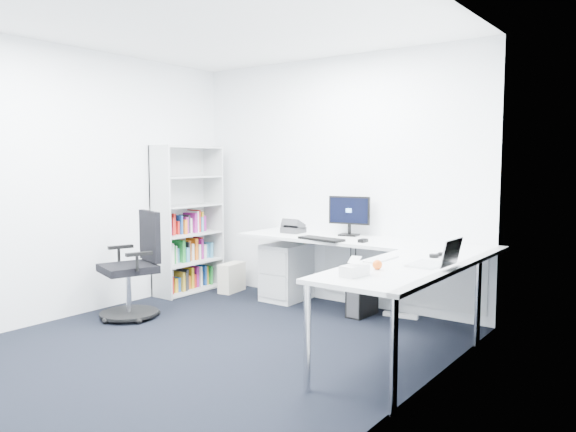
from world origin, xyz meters
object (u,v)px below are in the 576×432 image
Objects in this scene: l_desk at (343,283)px; task_chair at (128,265)px; laptop at (427,251)px; monitor at (349,215)px; bookshelf at (188,219)px.

l_desk is 2.50× the size of task_chair.
task_chair is 2.98m from laptop.
monitor is (1.58, 1.64, 0.46)m from task_chair.
laptop is (3.27, -0.67, 0.02)m from bookshelf.
bookshelf reaches higher than monitor.
monitor reaches higher than l_desk.
bookshelf is 5.44× the size of laptop.
laptop is at bearing -29.36° from l_desk.
monitor is at bearing 141.31° from laptop.
l_desk is 8.29× the size of laptop.
task_chair is at bearing -144.46° from monitor.
bookshelf reaches higher than laptop.
l_desk is at bearing -75.81° from monitor.
l_desk is at bearing 152.49° from laptop.
laptop is (1.09, -0.62, 0.50)m from l_desk.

